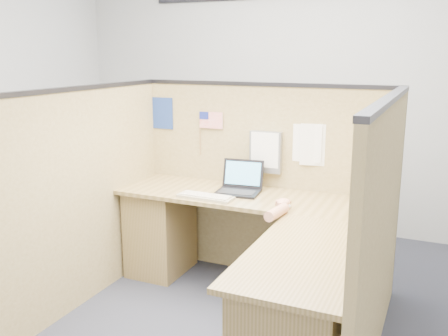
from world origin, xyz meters
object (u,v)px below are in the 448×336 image
at_px(laptop, 241,184).
at_px(mouse, 284,206).
at_px(l_desk, 251,262).
at_px(keyboard, 206,197).

xyz_separation_m(laptop, mouse, (0.42, -0.27, -0.03)).
relative_size(l_desk, mouse, 19.15).
distance_m(l_desk, laptop, 0.66).
height_order(laptop, mouse, laptop).
height_order(l_desk, mouse, mouse).
bearing_deg(laptop, l_desk, -66.09).
xyz_separation_m(l_desk, mouse, (0.15, 0.19, 0.36)).
relative_size(l_desk, keyboard, 4.72).
relative_size(keyboard, mouse, 4.06).
bearing_deg(laptop, keyboard, -127.41).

